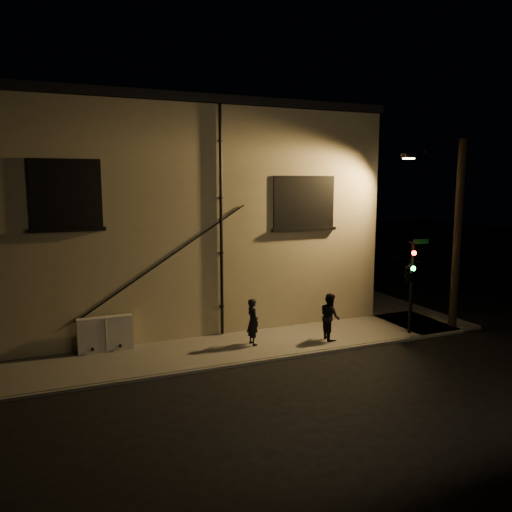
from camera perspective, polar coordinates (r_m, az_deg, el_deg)
name	(u,v)px	position (r m, az deg, el deg)	size (l,w,h in m)	color
ground	(302,356)	(17.07, 5.24, -11.32)	(90.00, 90.00, 0.00)	black
sidewalk	(279,318)	(21.31, 2.62, -7.06)	(21.00, 16.00, 0.12)	#58564F
building	(154,211)	(23.64, -11.53, 5.01)	(16.20, 12.23, 8.80)	tan
utility_cabinet	(105,334)	(17.68, -16.84, -8.53)	(1.80, 0.30, 1.18)	#B5B2AC
pedestrian_a	(253,322)	(17.52, -0.37, -7.52)	(0.60, 0.39, 1.64)	black
pedestrian_b	(330,316)	(18.28, 8.45, -6.85)	(0.82, 0.64, 1.69)	black
traffic_signal	(410,271)	(19.19, 17.16, -1.68)	(1.26, 2.09, 3.55)	black
streetlamp_pole	(455,231)	(20.76, 21.78, 2.72)	(2.03, 1.39, 7.38)	black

